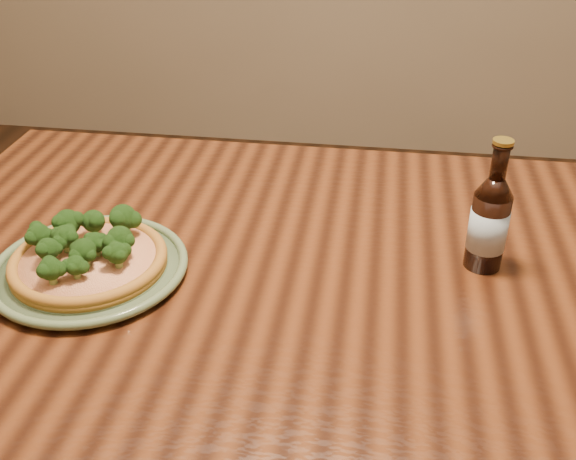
# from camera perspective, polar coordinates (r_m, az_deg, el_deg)

# --- Properties ---
(table) EXTENTS (1.60, 0.90, 0.75)m
(table) POSITION_cam_1_polar(r_m,az_deg,el_deg) (1.08, 8.11, -7.82)
(table) COLOR #4E2510
(table) RESTS_ON ground
(plate) EXTENTS (0.29, 0.29, 0.02)m
(plate) POSITION_cam_1_polar(r_m,az_deg,el_deg) (1.06, -16.41, -3.08)
(plate) COLOR #5A6F4D
(plate) RESTS_ON table
(pizza) EXTENTS (0.23, 0.23, 0.07)m
(pizza) POSITION_cam_1_polar(r_m,az_deg,el_deg) (1.05, -16.58, -2.07)
(pizza) COLOR #A96F26
(pizza) RESTS_ON plate
(beer_bottle) EXTENTS (0.06, 0.06, 0.21)m
(beer_bottle) POSITION_cam_1_polar(r_m,az_deg,el_deg) (1.04, 16.66, 0.68)
(beer_bottle) COLOR black
(beer_bottle) RESTS_ON table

